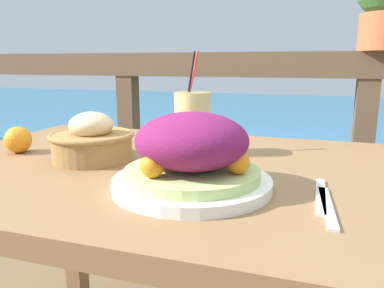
# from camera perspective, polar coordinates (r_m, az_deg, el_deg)

# --- Properties ---
(patio_table) EXTENTS (1.19, 0.78, 0.74)m
(patio_table) POSITION_cam_1_polar(r_m,az_deg,el_deg) (0.87, -2.22, -9.46)
(patio_table) COLOR olive
(patio_table) RESTS_ON ground_plane
(railing_fence) EXTENTS (2.80, 0.08, 1.00)m
(railing_fence) POSITION_cam_1_polar(r_m,az_deg,el_deg) (1.45, 6.55, 2.55)
(railing_fence) COLOR brown
(railing_fence) RESTS_ON ground_plane
(sea_backdrop) EXTENTS (12.00, 4.00, 0.49)m
(sea_backdrop) POSITION_cam_1_polar(r_m,az_deg,el_deg) (3.98, 13.68, 1.47)
(sea_backdrop) COLOR teal
(sea_backdrop) RESTS_ON ground_plane
(salad_plate) EXTENTS (0.29, 0.29, 0.14)m
(salad_plate) POSITION_cam_1_polar(r_m,az_deg,el_deg) (0.67, -0.03, -1.87)
(salad_plate) COLOR white
(salad_plate) RESTS_ON patio_table
(drink_glass) EXTENTS (0.09, 0.09, 0.25)m
(drink_glass) POSITION_cam_1_polar(r_m,az_deg,el_deg) (0.93, 0.01, 3.18)
(drink_glass) COLOR #DBCC7F
(drink_glass) RESTS_ON patio_table
(bread_basket) EXTENTS (0.20, 0.20, 0.11)m
(bread_basket) POSITION_cam_1_polar(r_m,az_deg,el_deg) (0.91, -14.98, 0.46)
(bread_basket) COLOR olive
(bread_basket) RESTS_ON patio_table
(fork) EXTENTS (0.02, 0.18, 0.00)m
(fork) POSITION_cam_1_polar(r_m,az_deg,el_deg) (0.68, 19.00, -7.46)
(fork) COLOR silver
(fork) RESTS_ON patio_table
(knife) EXTENTS (0.03, 0.18, 0.00)m
(knife) POSITION_cam_1_polar(r_m,az_deg,el_deg) (0.64, 19.93, -8.96)
(knife) COLOR silver
(knife) RESTS_ON patio_table
(orange_near_basket) EXTENTS (0.07, 0.07, 0.07)m
(orange_near_basket) POSITION_cam_1_polar(r_m,az_deg,el_deg) (1.05, -24.98, 0.59)
(orange_near_basket) COLOR orange
(orange_near_basket) RESTS_ON patio_table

